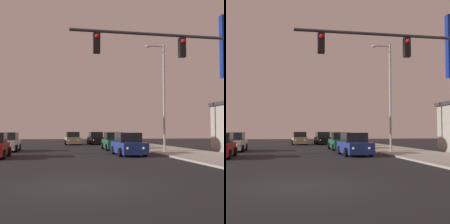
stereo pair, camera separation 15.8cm
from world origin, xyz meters
The scene contains 9 objects.
ground_plane centered at (0.00, 0.00, 0.00)m, with size 120.00×120.00×0.00m, color black.
sidewalk_right centered at (9.50, 10.00, 0.06)m, with size 5.00×60.00×0.12m.
car_green centered at (4.84, 19.22, 0.76)m, with size 2.04×4.32×1.68m.
car_black centered at (4.69, 31.17, 0.76)m, with size 2.04×4.34×1.68m.
car_white centered at (-4.89, 18.50, 0.76)m, with size 2.04×4.33×1.68m.
car_tan centered at (1.59, 30.94, 0.76)m, with size 2.04×4.34×1.68m.
car_blue centered at (4.60, 12.28, 0.76)m, with size 2.04×4.34×1.68m.
traffic_light_mast centered at (5.39, 3.04, 4.77)m, with size 8.10×0.36×6.50m.
street_lamp centered at (8.11, 14.48, 5.12)m, with size 1.74×0.24×9.00m.
Camera 1 is at (-0.87, -10.36, 1.81)m, focal length 50.00 mm.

